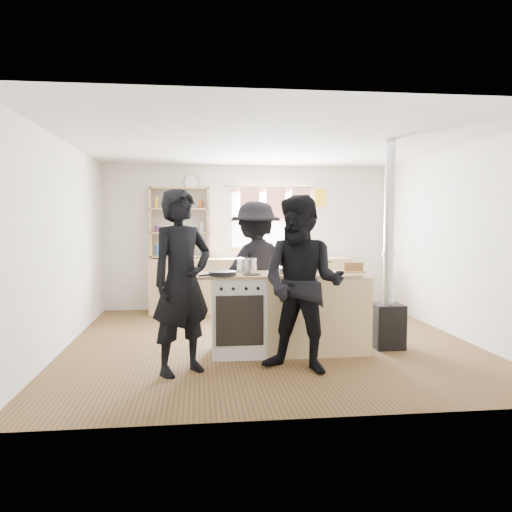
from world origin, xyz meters
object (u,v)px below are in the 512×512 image
(person_near_right, at_px, (303,284))
(thermos, at_px, (311,249))
(cooking_island, at_px, (289,313))
(person_near_left, at_px, (182,282))
(stockpot_counter, at_px, (318,264))
(roast_tray, at_px, (293,270))
(skillet_greens, at_px, (223,273))
(person_far, at_px, (256,269))
(flue_heater, at_px, (388,295))
(bread_board, at_px, (353,268))
(stockpot_stove, at_px, (247,265))

(person_near_right, bearing_deg, thermos, 105.13)
(cooking_island, distance_m, person_near_left, 1.45)
(thermos, bearing_deg, stockpot_counter, -101.48)
(thermos, xyz_separation_m, roast_tray, (-0.87, -2.84, -0.07))
(thermos, bearing_deg, skillet_greens, -119.57)
(skillet_greens, relative_size, person_far, 0.24)
(thermos, xyz_separation_m, person_far, (-1.19, -1.87, -0.15))
(cooking_island, height_order, flue_heater, flue_heater)
(roast_tray, bearing_deg, person_far, 108.38)
(cooking_island, bearing_deg, stockpot_counter, 15.76)
(thermos, relative_size, person_far, 0.16)
(cooking_island, xyz_separation_m, person_near_right, (0.00, -0.76, 0.43))
(person_far, bearing_deg, bread_board, 116.36)
(bread_board, distance_m, flue_heater, 0.58)
(thermos, bearing_deg, person_near_left, -121.63)
(stockpot_counter, xyz_separation_m, person_near_left, (-1.57, -0.76, -0.09))
(skillet_greens, bearing_deg, flue_heater, 7.67)
(stockpot_counter, height_order, bread_board, stockpot_counter)
(stockpot_counter, relative_size, person_near_left, 0.14)
(thermos, relative_size, person_near_left, 0.16)
(cooking_island, distance_m, skillet_greens, 0.94)
(bread_board, height_order, person_far, person_far)
(cooking_island, relative_size, skillet_greens, 4.57)
(flue_heater, relative_size, person_far, 1.40)
(stockpot_counter, relative_size, person_near_right, 0.15)
(bread_board, xyz_separation_m, flue_heater, (0.46, 0.10, -0.34))
(person_near_left, bearing_deg, cooking_island, -6.15)
(stockpot_stove, relative_size, person_near_left, 0.13)
(roast_tray, relative_size, stockpot_stove, 1.45)
(thermos, distance_m, cooking_island, 2.97)
(thermos, height_order, bread_board, thermos)
(cooking_island, xyz_separation_m, stockpot_stove, (-0.48, 0.12, 0.55))
(thermos, distance_m, roast_tray, 2.97)
(skillet_greens, bearing_deg, thermos, 60.43)
(thermos, height_order, person_near_left, person_near_left)
(roast_tray, distance_m, stockpot_counter, 0.37)
(thermos, bearing_deg, cooking_island, -108.15)
(person_near_right, relative_size, person_far, 1.00)
(skillet_greens, height_order, person_near_left, person_near_left)
(thermos, height_order, person_near_right, person_near_right)
(roast_tray, xyz_separation_m, person_far, (-0.32, 0.96, -0.08))
(roast_tray, height_order, person_near_left, person_near_left)
(stockpot_stove, bearing_deg, stockpot_counter, -0.93)
(stockpot_stove, distance_m, stockpot_counter, 0.84)
(bread_board, xyz_separation_m, person_far, (-1.04, 0.92, -0.09))
(bread_board, bearing_deg, person_near_left, -162.09)
(flue_heater, relative_size, person_near_right, 1.39)
(thermos, relative_size, skillet_greens, 0.67)
(person_near_right, xyz_separation_m, person_far, (-0.28, 1.65, -0.00))
(stockpot_stove, distance_m, person_near_left, 1.07)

